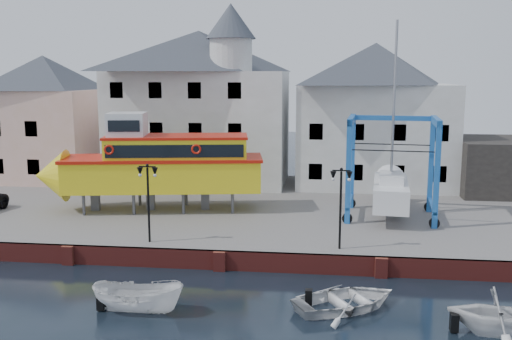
# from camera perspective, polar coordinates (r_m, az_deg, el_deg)

# --- Properties ---
(ground) EXTENTS (140.00, 140.00, 0.00)m
(ground) POSITION_cam_1_polar(r_m,az_deg,el_deg) (29.31, -3.64, -9.99)
(ground) COLOR black
(ground) RESTS_ON ground
(hardstanding) EXTENTS (44.00, 22.00, 1.00)m
(hardstanding) POSITION_cam_1_polar(r_m,az_deg,el_deg) (39.59, -0.74, -4.01)
(hardstanding) COLOR #625C59
(hardstanding) RESTS_ON ground
(quay_wall) EXTENTS (44.00, 0.47, 1.00)m
(quay_wall) POSITION_cam_1_polar(r_m,az_deg,el_deg) (29.25, -3.61, -9.00)
(quay_wall) COLOR maroon
(quay_wall) RESTS_ON ground
(building_pink) EXTENTS (8.00, 7.00, 10.30)m
(building_pink) POSITION_cam_1_polar(r_m,az_deg,el_deg) (50.85, -20.26, 4.88)
(building_pink) COLOR #DCAC92
(building_pink) RESTS_ON hardstanding
(building_white_main) EXTENTS (14.00, 8.30, 14.00)m
(building_white_main) POSITION_cam_1_polar(r_m,az_deg,el_deg) (46.68, -5.52, 6.52)
(building_white_main) COLOR silver
(building_white_main) RESTS_ON hardstanding
(building_white_right) EXTENTS (12.00, 8.00, 11.20)m
(building_white_right) POSITION_cam_1_polar(r_m,az_deg,el_deg) (46.41, 11.72, 5.43)
(building_white_right) COLOR silver
(building_white_right) RESTS_ON hardstanding
(shed_dark) EXTENTS (8.00, 7.00, 4.00)m
(shed_dark) POSITION_cam_1_polar(r_m,az_deg,el_deg) (46.77, 24.07, 0.38)
(shed_dark) COLOR black
(shed_dark) RESTS_ON hardstanding
(lamp_post_left) EXTENTS (1.12, 0.32, 4.20)m
(lamp_post_left) POSITION_cam_1_polar(r_m,az_deg,el_deg) (30.30, -10.77, -1.31)
(lamp_post_left) COLOR black
(lamp_post_left) RESTS_ON hardstanding
(lamp_post_right) EXTENTS (1.12, 0.32, 4.20)m
(lamp_post_right) POSITION_cam_1_polar(r_m,az_deg,el_deg) (28.91, 8.49, -1.77)
(lamp_post_right) COLOR black
(lamp_post_right) RESTS_ON hardstanding
(tour_boat) EXTENTS (14.99, 5.87, 6.36)m
(tour_boat) POSITION_cam_1_polar(r_m,az_deg,el_deg) (37.59, -10.55, 0.54)
(tour_boat) COLOR #59595E
(tour_boat) RESTS_ON hardstanding
(travel_lift) EXTENTS (6.00, 8.10, 12.00)m
(travel_lift) POSITION_cam_1_polar(r_m,az_deg,el_deg) (36.82, 13.32, -1.31)
(travel_lift) COLOR #1447A4
(travel_lift) RESTS_ON hardstanding
(motorboat_a) EXTENTS (3.94, 1.52, 1.51)m
(motorboat_a) POSITION_cam_1_polar(r_m,az_deg,el_deg) (24.97, -11.68, -13.77)
(motorboat_a) COLOR white
(motorboat_a) RESTS_ON ground
(motorboat_b) EXTENTS (5.70, 5.18, 0.97)m
(motorboat_b) POSITION_cam_1_polar(r_m,az_deg,el_deg) (25.18, 9.02, -13.48)
(motorboat_b) COLOR white
(motorboat_b) RESTS_ON ground
(motorboat_c) EXTENTS (4.12, 3.69, 1.95)m
(motorboat_c) POSITION_cam_1_polar(r_m,az_deg,el_deg) (24.43, 22.94, -14.90)
(motorboat_c) COLOR white
(motorboat_c) RESTS_ON ground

